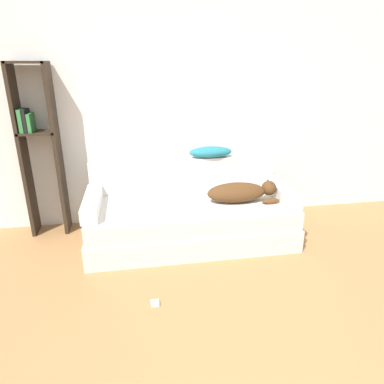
% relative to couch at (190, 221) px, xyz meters
% --- Properties ---
extents(wall_back, '(6.89, 0.06, 2.70)m').
position_rel_couch_xyz_m(wall_back, '(0.15, 0.66, 1.14)').
color(wall_back, white).
rests_on(wall_back, ground_plane).
extents(couch, '(2.10, 0.96, 0.43)m').
position_rel_couch_xyz_m(couch, '(0.00, 0.00, 0.00)').
color(couch, silver).
rests_on(couch, ground_plane).
extents(couch_backrest, '(2.06, 0.15, 0.36)m').
position_rel_couch_xyz_m(couch_backrest, '(0.00, 0.41, 0.40)').
color(couch_backrest, silver).
rests_on(couch_backrest, couch).
extents(couch_arm_left, '(0.15, 0.77, 0.13)m').
position_rel_couch_xyz_m(couch_arm_left, '(-0.98, -0.01, 0.28)').
color(couch_arm_left, silver).
rests_on(couch_arm_left, couch).
extents(couch_arm_right, '(0.15, 0.77, 0.13)m').
position_rel_couch_xyz_m(couch_arm_right, '(0.98, -0.01, 0.28)').
color(couch_arm_right, silver).
rests_on(couch_arm_right, couch).
extents(dog, '(0.74, 0.29, 0.22)m').
position_rel_couch_xyz_m(dog, '(0.52, -0.06, 0.32)').
color(dog, '#513319').
rests_on(dog, couch).
extents(laptop, '(0.34, 0.24, 0.02)m').
position_rel_couch_xyz_m(laptop, '(-0.12, -0.07, 0.23)').
color(laptop, silver).
rests_on(laptop, couch).
extents(throw_pillow, '(0.48, 0.21, 0.12)m').
position_rel_couch_xyz_m(throw_pillow, '(0.30, 0.39, 0.64)').
color(throw_pillow, teal).
rests_on(throw_pillow, couch_backrest).
extents(bookshelf, '(0.38, 0.26, 1.80)m').
position_rel_couch_xyz_m(bookshelf, '(-1.51, 0.47, 0.78)').
color(bookshelf, '#2D2319').
rests_on(bookshelf, ground_plane).
extents(power_adapter, '(0.07, 0.07, 0.02)m').
position_rel_couch_xyz_m(power_adapter, '(-0.45, -1.01, -0.20)').
color(power_adapter, silver).
rests_on(power_adapter, ground_plane).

